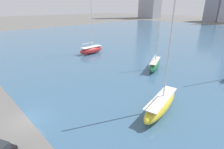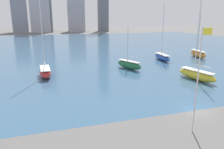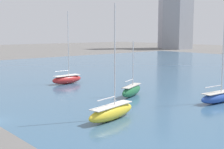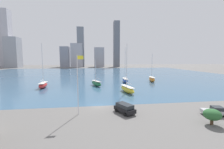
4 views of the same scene
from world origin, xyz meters
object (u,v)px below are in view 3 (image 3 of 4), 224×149
Objects in this scene: sailboat_red at (67,79)px; sailboat_yellow at (112,112)px; sailboat_green at (132,90)px; sailboat_blue at (219,96)px.

sailboat_yellow is (29.50, -11.67, 0.01)m from sailboat_red.
sailboat_red reaches higher than sailboat_yellow.
sailboat_green is 0.65× the size of sailboat_yellow.
sailboat_blue is at bearing 5.05° from sailboat_green.
sailboat_red is (-19.89, -1.47, 0.04)m from sailboat_green.
sailboat_green is at bearing 114.73° from sailboat_yellow.
sailboat_red is at bearing 160.57° from sailboat_green.
sailboat_blue is at bearing 12.84° from sailboat_red.
sailboat_green is 0.64× the size of sailboat_blue.
sailboat_blue reaches higher than sailboat_green.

